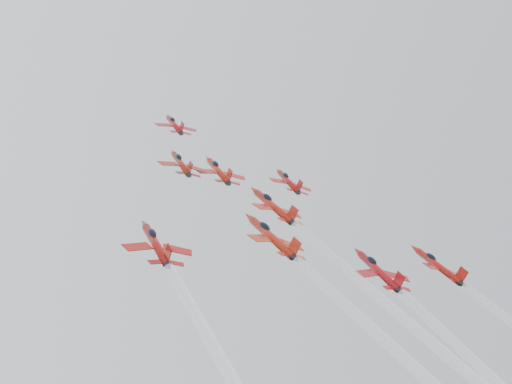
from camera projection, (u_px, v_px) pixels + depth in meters
jet_lead at (174, 124)px, 138.62m from camera, size 8.64×10.44×8.49m
jet_row2_left at (181, 163)px, 115.90m from camera, size 8.50×10.26×8.35m
jet_row2_center at (218, 170)px, 120.09m from camera, size 9.17×11.08×9.01m
jet_row2_right at (288, 181)px, 130.68m from camera, size 8.80×10.64×8.65m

